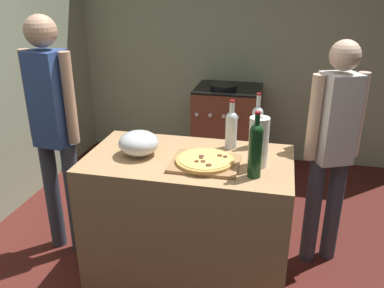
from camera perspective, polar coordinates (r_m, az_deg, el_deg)
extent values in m
cube|color=#511E19|center=(3.58, 3.14, -10.20)|extent=(4.11, 3.32, 0.02)
cube|color=#99A889|center=(4.46, 6.68, 14.25)|extent=(4.11, 0.10, 2.60)
cube|color=#99A889|center=(3.80, -24.83, 11.05)|extent=(0.10, 3.32, 2.60)
cube|color=tan|center=(2.68, -0.48, -10.71)|extent=(1.27, 0.70, 0.90)
cube|color=#9E7247|center=(2.36, 1.84, -2.78)|extent=(0.40, 0.32, 0.02)
cylinder|color=tan|center=(2.36, 1.85, -2.36)|extent=(0.35, 0.35, 0.02)
cylinder|color=#EAC660|center=(2.35, 1.85, -2.12)|extent=(0.31, 0.31, 0.00)
cylinder|color=brown|center=(2.31, 0.65, -2.48)|extent=(0.03, 0.03, 0.01)
cylinder|color=brown|center=(2.38, 1.34, -1.73)|extent=(0.03, 0.03, 0.01)
cylinder|color=brown|center=(2.39, 3.98, -1.63)|extent=(0.03, 0.03, 0.01)
cylinder|color=brown|center=(2.31, 1.58, -2.48)|extent=(0.03, 0.03, 0.01)
cylinder|color=brown|center=(2.35, 1.31, -1.98)|extent=(0.02, 0.02, 0.01)
cylinder|color=brown|center=(2.26, 2.40, -3.02)|extent=(0.03, 0.03, 0.01)
cylinder|color=brown|center=(2.38, 4.77, -1.81)|extent=(0.03, 0.03, 0.01)
cylinder|color=#B2B2B7|center=(2.52, -7.52, -1.41)|extent=(0.11, 0.11, 0.01)
ellipsoid|color=silver|center=(2.50, -7.60, 0.15)|extent=(0.25, 0.25, 0.15)
cylinder|color=white|center=(2.33, 9.46, 0.27)|extent=(0.11, 0.11, 0.30)
cylinder|color=#997551|center=(2.33, 9.46, 0.31)|extent=(0.03, 0.03, 0.30)
cylinder|color=silver|center=(2.63, 9.21, 2.06)|extent=(0.07, 0.07, 0.23)
sphere|color=silver|center=(2.59, 9.36, 4.46)|extent=(0.07, 0.07, 0.07)
cylinder|color=silver|center=(2.57, 9.45, 5.90)|extent=(0.03, 0.03, 0.09)
cylinder|color=maroon|center=(2.56, 9.53, 7.03)|extent=(0.03, 0.03, 0.01)
cylinder|color=#143819|center=(2.20, 8.98, -1.44)|extent=(0.07, 0.07, 0.27)
sphere|color=#143819|center=(2.15, 9.19, 1.84)|extent=(0.07, 0.07, 0.07)
cylinder|color=#143819|center=(2.13, 9.29, 3.32)|extent=(0.03, 0.03, 0.07)
cylinder|color=maroon|center=(2.12, 9.36, 4.40)|extent=(0.03, 0.03, 0.01)
cylinder|color=silver|center=(2.59, 5.59, 1.60)|extent=(0.08, 0.08, 0.20)
sphere|color=silver|center=(2.55, 5.67, 3.74)|extent=(0.08, 0.08, 0.08)
cylinder|color=silver|center=(2.53, 5.72, 5.09)|extent=(0.03, 0.03, 0.08)
cylinder|color=maroon|center=(2.52, 5.76, 6.09)|extent=(0.03, 0.03, 0.01)
cube|color=brown|center=(4.29, 5.03, 2.09)|extent=(0.67, 0.57, 0.88)
cube|color=black|center=(4.16, 5.24, 7.89)|extent=(0.67, 0.57, 0.02)
cylinder|color=silver|center=(3.97, 0.69, 4.27)|extent=(0.04, 0.02, 0.04)
cylinder|color=silver|center=(3.95, 2.61, 4.13)|extent=(0.04, 0.02, 0.04)
cylinder|color=silver|center=(3.93, 4.54, 3.99)|extent=(0.04, 0.02, 0.04)
cylinder|color=silver|center=(3.91, 6.49, 3.84)|extent=(0.04, 0.02, 0.04)
cylinder|color=silver|center=(3.90, 8.46, 3.69)|extent=(0.04, 0.02, 0.04)
cylinder|color=black|center=(4.11, 4.54, 8.18)|extent=(0.27, 0.27, 0.04)
cylinder|color=#383D4C|center=(3.17, -19.21, -6.92)|extent=(0.11, 0.11, 0.86)
cylinder|color=#383D4C|center=(3.07, -16.44, -7.60)|extent=(0.11, 0.11, 0.86)
cube|color=#334C8C|center=(2.84, -19.61, 6.05)|extent=(0.24, 0.22, 0.64)
cylinder|color=tan|center=(2.94, -22.05, 6.53)|extent=(0.08, 0.08, 0.61)
cylinder|color=tan|center=(2.74, -17.08, 6.17)|extent=(0.08, 0.08, 0.61)
sphere|color=tan|center=(2.76, -20.80, 14.83)|extent=(0.21, 0.21, 0.21)
cylinder|color=#383D4C|center=(3.06, 19.48, -8.84)|extent=(0.11, 0.11, 0.79)
cylinder|color=#383D4C|center=(2.98, 16.76, -9.30)|extent=(0.11, 0.11, 0.79)
cube|color=silver|center=(2.74, 19.84, 3.41)|extent=(0.28, 0.27, 0.59)
cylinder|color=beige|center=(2.82, 22.59, 3.83)|extent=(0.08, 0.08, 0.56)
cylinder|color=beige|center=(2.66, 17.00, 3.55)|extent=(0.08, 0.08, 0.56)
sphere|color=beige|center=(2.65, 20.98, 11.72)|extent=(0.19, 0.19, 0.19)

